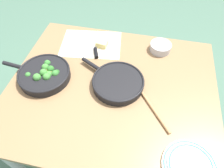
# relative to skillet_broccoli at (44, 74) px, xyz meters

# --- Properties ---
(ground_plane) EXTENTS (14.00, 14.00, 0.00)m
(ground_plane) POSITION_rel_skillet_broccoli_xyz_m (0.39, 0.02, -0.76)
(ground_plane) COLOR #476B56
(dining_table_red) EXTENTS (1.16, 0.98, 0.73)m
(dining_table_red) POSITION_rel_skillet_broccoli_xyz_m (0.39, 0.02, -0.11)
(dining_table_red) COLOR olive
(dining_table_red) RESTS_ON ground_plane
(skillet_broccoli) EXTENTS (0.42, 0.29, 0.07)m
(skillet_broccoli) POSITION_rel_skillet_broccoli_xyz_m (0.00, 0.00, 0.00)
(skillet_broccoli) COLOR black
(skillet_broccoli) RESTS_ON dining_table_red
(skillet_eggs) EXTENTS (0.39, 0.29, 0.05)m
(skillet_eggs) POSITION_rel_skillet_broccoli_xyz_m (0.42, 0.03, -0.01)
(skillet_eggs) COLOR black
(skillet_eggs) RESTS_ON dining_table_red
(wooden_spoon) EXTENTS (0.25, 0.32, 0.02)m
(wooden_spoon) POSITION_rel_skillet_broccoli_xyz_m (0.58, -0.02, -0.02)
(wooden_spoon) COLOR #A87A4C
(wooden_spoon) RESTS_ON dining_table_red
(parchment_sheet) EXTENTS (0.42, 0.33, 0.00)m
(parchment_sheet) POSITION_rel_skillet_broccoli_xyz_m (0.18, 0.34, -0.03)
(parchment_sheet) COLOR silver
(parchment_sheet) RESTS_ON dining_table_red
(grater_knife) EXTENTS (0.12, 0.25, 0.02)m
(grater_knife) POSITION_rel_skillet_broccoli_xyz_m (0.22, 0.29, -0.02)
(grater_knife) COLOR silver
(grater_knife) RESTS_ON dining_table_red
(cheese_block) EXTENTS (0.08, 0.07, 0.04)m
(cheese_block) POSITION_rel_skillet_broccoli_xyz_m (0.26, 0.34, -0.01)
(cheese_block) COLOR #EFD67A
(cheese_block) RESTS_ON dining_table_red
(dinner_plate_stack) EXTENTS (0.24, 0.24, 0.03)m
(dinner_plate_stack) POSITION_rel_skillet_broccoli_xyz_m (0.80, -0.34, -0.02)
(dinner_plate_stack) COLOR white
(dinner_plate_stack) RESTS_ON dining_table_red
(prep_bowl_steel) EXTENTS (0.13, 0.13, 0.05)m
(prep_bowl_steel) POSITION_rel_skillet_broccoli_xyz_m (0.63, 0.37, -0.00)
(prep_bowl_steel) COLOR #B7B7BC
(prep_bowl_steel) RESTS_ON dining_table_red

